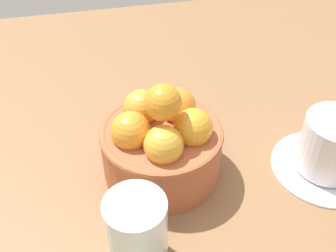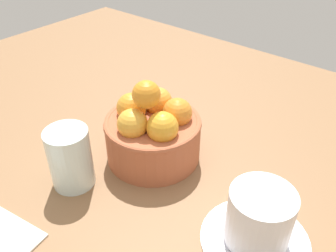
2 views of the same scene
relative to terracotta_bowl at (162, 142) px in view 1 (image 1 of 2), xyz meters
The scene contains 4 objects.
ground_plane 7.27cm from the terracotta_bowl, 74.13° to the left, with size 129.23×97.08×4.67cm, color brown.
terracotta_bowl is the anchor object (origin of this frame).
coffee_cup 20.95cm from the terracotta_bowl, 11.72° to the right, with size 13.43×13.43×7.90cm.
water_glass 12.82cm from the terracotta_bowl, 112.79° to the right, with size 6.10×6.10×9.04cm, color silver.
Camera 1 is at (-7.03, -35.06, 38.72)cm, focal length 43.53 mm.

